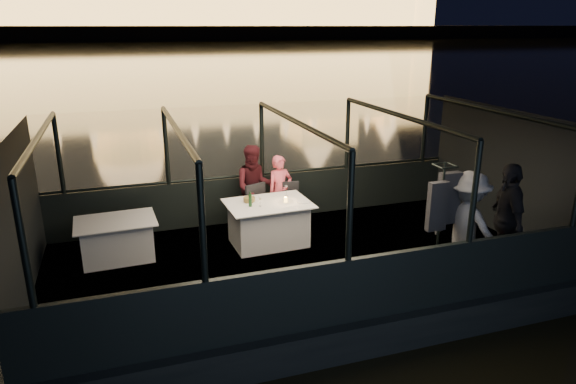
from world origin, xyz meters
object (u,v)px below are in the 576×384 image
object	(u,v)px
chair_port_right	(291,207)
passenger_dark	(506,222)
person_man_maroon	(255,190)
dining_table_central	(269,223)
passenger_stripe	(467,226)
coat_stand	(439,226)
chair_port_left	(258,212)
wine_bottle	(250,198)
person_woman_coral	(280,188)
dining_table_aft	(117,237)

from	to	relation	value
chair_port_right	passenger_dark	bearing A→B (deg)	-34.19
person_man_maroon	passenger_dark	bearing A→B (deg)	-38.23
dining_table_central	passenger_stripe	xyz separation A→B (m)	(2.46, -2.16, 0.47)
coat_stand	passenger_dark	xyz separation A→B (m)	(1.14, -0.08, -0.05)
chair_port_left	passenger_stripe	size ratio (longest dim) A/B	0.54
coat_stand	wine_bottle	world-z (taller)	coat_stand
chair_port_left	wine_bottle	size ratio (longest dim) A/B	3.45
person_woman_coral	passenger_stripe	size ratio (longest dim) A/B	0.82
dining_table_central	person_man_maroon	xyz separation A→B (m)	(-0.02, 0.83, 0.36)
person_woman_coral	dining_table_aft	bearing A→B (deg)	178.38
chair_port_left	person_man_maroon	world-z (taller)	person_man_maroon
person_man_maroon	passenger_stripe	size ratio (longest dim) A/B	0.95
person_man_maroon	passenger_dark	distance (m)	4.38
chair_port_right	person_woman_coral	xyz separation A→B (m)	(-0.13, 0.27, 0.30)
person_woman_coral	wine_bottle	xyz separation A→B (m)	(-0.80, -0.85, 0.17)
chair_port_right	person_woman_coral	size ratio (longest dim) A/B	0.64
dining_table_aft	coat_stand	bearing A→B (deg)	-27.18
chair_port_right	wine_bottle	bearing A→B (deg)	-135.66
chair_port_right	person_woman_coral	world-z (taller)	person_woman_coral
passenger_stripe	passenger_dark	xyz separation A→B (m)	(0.67, -0.04, 0.00)
coat_stand	wine_bottle	distance (m)	3.11
dining_table_aft	chair_port_left	bearing A→B (deg)	5.80
dining_table_central	dining_table_aft	xyz separation A→B (m)	(-2.54, 0.20, 0.00)
chair_port_left	chair_port_right	distance (m)	0.65
person_woman_coral	wine_bottle	bearing A→B (deg)	-145.81
dining_table_central	passenger_stripe	world-z (taller)	passenger_stripe
coat_stand	passenger_stripe	xyz separation A→B (m)	(0.47, -0.03, -0.05)
dining_table_aft	person_man_maroon	distance (m)	2.62
person_man_maroon	passenger_dark	xyz separation A→B (m)	(3.15, -3.04, 0.10)
person_woman_coral	dining_table_central	bearing A→B (deg)	-133.14
chair_port_left	wine_bottle	xyz separation A→B (m)	(-0.28, -0.52, 0.47)
coat_stand	chair_port_left	bearing A→B (deg)	128.50
passenger_stripe	wine_bottle	bearing A→B (deg)	31.05
dining_table_central	chair_port_right	size ratio (longest dim) A/B	1.63
chair_port_right	dining_table_aft	bearing A→B (deg)	-161.89
dining_table_central	person_man_maroon	world-z (taller)	person_man_maroon
chair_port_right	passenger_stripe	world-z (taller)	passenger_stripe
chair_port_right	passenger_stripe	size ratio (longest dim) A/B	0.53
chair_port_right	chair_port_left	bearing A→B (deg)	-162.94
chair_port_left	chair_port_right	size ratio (longest dim) A/B	1.03
coat_stand	passenger_dark	size ratio (longest dim) A/B	1.05
dining_table_aft	chair_port_left	world-z (taller)	chair_port_left
person_woman_coral	chair_port_right	bearing A→B (deg)	-77.86
person_woman_coral	passenger_dark	distance (m)	4.00
dining_table_aft	coat_stand	distance (m)	5.12
dining_table_central	dining_table_aft	size ratio (longest dim) A/B	1.13
passenger_stripe	wine_bottle	size ratio (longest dim) A/B	6.36
person_woman_coral	person_man_maroon	distance (m)	0.48
dining_table_central	passenger_dark	distance (m)	3.86
passenger_dark	passenger_stripe	bearing A→B (deg)	-73.13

